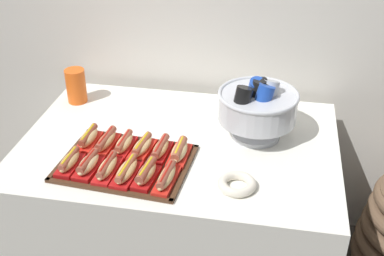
{
  "coord_description": "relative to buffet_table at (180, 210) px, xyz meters",
  "views": [
    {
      "loc": [
        0.36,
        -1.67,
        1.86
      ],
      "look_at": [
        0.06,
        -0.02,
        0.85
      ],
      "focal_mm": 46.7,
      "sensor_mm": 36.0,
      "label": 1
    }
  ],
  "objects": [
    {
      "name": "hot_dog_3",
      "position": [
        -0.13,
        -0.28,
        0.4
      ],
      "size": [
        0.08,
        0.18,
        0.06
      ],
      "color": "#B21414",
      "rests_on": "serving_tray"
    },
    {
      "name": "hot_dog_10",
      "position": [
        -0.05,
        -0.12,
        0.4
      ],
      "size": [
        0.07,
        0.16,
        0.06
      ],
      "color": "#B21414",
      "rests_on": "serving_tray"
    },
    {
      "name": "hot_dog_2",
      "position": [
        -0.21,
        -0.27,
        0.4
      ],
      "size": [
        0.07,
        0.17,
        0.06
      ],
      "color": "red",
      "rests_on": "serving_tray"
    },
    {
      "name": "punch_bowl",
      "position": [
        0.3,
        0.1,
        0.51
      ],
      "size": [
        0.32,
        0.32,
        0.26
      ],
      "color": "silver",
      "rests_on": "buffet_table"
    },
    {
      "name": "cup_stack",
      "position": [
        -0.53,
        0.26,
        0.44
      ],
      "size": [
        0.09,
        0.09,
        0.16
      ],
      "color": "#EA5B19",
      "rests_on": "buffet_table"
    },
    {
      "name": "hot_dog_9",
      "position": [
        -0.12,
        -0.12,
        0.4
      ],
      "size": [
        0.09,
        0.17,
        0.06
      ],
      "color": "red",
      "rests_on": "serving_tray"
    },
    {
      "name": "buffet_table",
      "position": [
        0.0,
        0.0,
        0.0
      ],
      "size": [
        1.28,
        0.88,
        0.77
      ],
      "color": "white",
      "rests_on": "ground_plane"
    },
    {
      "name": "serving_tray",
      "position": [
        -0.17,
        -0.19,
        0.37
      ],
      "size": [
        0.51,
        0.4,
        0.01
      ],
      "color": "#472B19",
      "rests_on": "buffet_table"
    },
    {
      "name": "hot_dog_5",
      "position": [
        0.02,
        -0.29,
        0.4
      ],
      "size": [
        0.07,
        0.18,
        0.06
      ],
      "color": "red",
      "rests_on": "serving_tray"
    },
    {
      "name": "hot_dog_4",
      "position": [
        -0.06,
        -0.29,
        0.4
      ],
      "size": [
        0.08,
        0.16,
        0.06
      ],
      "color": "#B21414",
      "rests_on": "serving_tray"
    },
    {
      "name": "hot_dog_7",
      "position": [
        -0.27,
        -0.1,
        0.4
      ],
      "size": [
        0.08,
        0.17,
        0.06
      ],
      "color": "red",
      "rests_on": "serving_tray"
    },
    {
      "name": "hot_dog_1",
      "position": [
        -0.28,
        -0.27,
        0.4
      ],
      "size": [
        0.08,
        0.16,
        0.06
      ],
      "color": "#B21414",
      "rests_on": "serving_tray"
    },
    {
      "name": "donut",
      "position": [
        0.26,
        -0.26,
        0.38
      ],
      "size": [
        0.14,
        0.14,
        0.03
      ],
      "color": "silver",
      "rests_on": "buffet_table"
    },
    {
      "name": "hot_dog_6",
      "position": [
        -0.35,
        -0.1,
        0.4
      ],
      "size": [
        0.07,
        0.16,
        0.06
      ],
      "color": "red",
      "rests_on": "serving_tray"
    },
    {
      "name": "hot_dog_0",
      "position": [
        -0.36,
        -0.26,
        0.4
      ],
      "size": [
        0.07,
        0.15,
        0.06
      ],
      "color": "#B21414",
      "rests_on": "serving_tray"
    },
    {
      "name": "hot_dog_8",
      "position": [
        -0.2,
        -0.11,
        0.4
      ],
      "size": [
        0.07,
        0.16,
        0.06
      ],
      "color": "#B21414",
      "rests_on": "serving_tray"
    },
    {
      "name": "hot_dog_11",
      "position": [
        0.03,
        -0.13,
        0.4
      ],
      "size": [
        0.07,
        0.16,
        0.06
      ],
      "color": "red",
      "rests_on": "serving_tray"
    }
  ]
}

